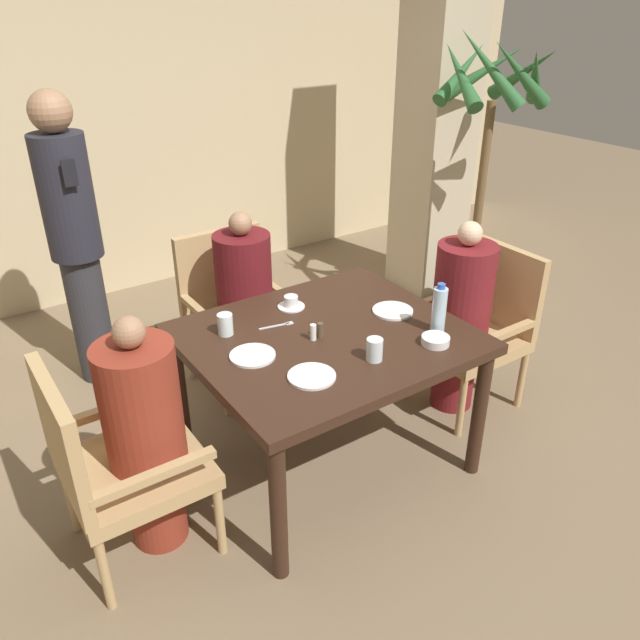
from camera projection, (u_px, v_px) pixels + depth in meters
name	position (u px, v px, depth m)	size (l,w,h in m)	color
ground_plane	(326.00, 459.00, 3.25)	(16.00, 16.00, 0.00)	#7A664C
wall_back	(118.00, 108.00, 4.55)	(8.00, 0.06, 2.80)	#C6B289
pillar_stone	(437.00, 115.00, 4.59)	(0.45, 0.45, 2.70)	#BCAD8E
dining_table	(326.00, 350.00, 2.94)	(1.25, 1.09, 0.75)	#331E14
chair_left_side	(112.00, 461.00, 2.50)	(0.55, 0.55, 0.92)	tan
diner_in_left_chair	(145.00, 434.00, 2.54)	(0.32, 0.32, 1.10)	maroon
chair_far_side	(234.00, 306.00, 3.72)	(0.55, 0.55, 0.92)	tan
diner_in_far_chair	(245.00, 303.00, 3.58)	(0.32, 0.32, 1.12)	#5B1419
chair_right_side	(477.00, 322.00, 3.54)	(0.55, 0.55, 0.92)	tan
diner_in_right_chair	(460.00, 316.00, 3.43)	(0.32, 0.32, 1.12)	maroon
standing_host	(75.00, 236.00, 3.53)	(0.29, 0.33, 1.72)	#2D2D33
potted_palm	(481.00, 195.00, 4.26)	(0.74, 0.78, 1.99)	#4C4238
plate_main_left	(312.00, 376.00, 2.57)	(0.20, 0.20, 0.01)	white
plate_main_right	(393.00, 311.00, 3.10)	(0.20, 0.20, 0.01)	white
plate_dessert_center	(253.00, 356.00, 2.72)	(0.20, 0.20, 0.01)	white
teacup_with_saucer	(291.00, 303.00, 3.13)	(0.14, 0.14, 0.06)	white
bowl_small	(435.00, 340.00, 2.81)	(0.13, 0.13, 0.04)	white
water_bottle	(439.00, 310.00, 2.87)	(0.07, 0.07, 0.25)	silver
glass_tall_near	(375.00, 350.00, 2.68)	(0.07, 0.07, 0.10)	silver
glass_tall_mid	(225.00, 324.00, 2.88)	(0.07, 0.07, 0.10)	silver
salt_shaker	(313.00, 332.00, 2.84)	(0.03, 0.03, 0.08)	white
pepper_shaker	(320.00, 330.00, 2.86)	(0.03, 0.03, 0.07)	#4C3D2D
fork_beside_plate	(280.00, 325.00, 2.97)	(0.17, 0.05, 0.00)	silver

